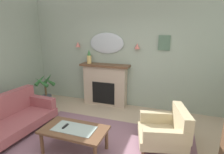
{
  "coord_description": "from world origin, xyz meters",
  "views": [
    {
      "loc": [
        1.09,
        -2.21,
        2.04
      ],
      "look_at": [
        -0.1,
        1.21,
        1.1
      ],
      "focal_mm": 28.76,
      "sensor_mm": 36.0,
      "label": 1
    }
  ],
  "objects": [
    {
      "name": "mantel_vase_left",
      "position": [
        -1.12,
        2.21,
        1.33
      ],
      "size": [
        0.12,
        0.12,
        0.38
      ],
      "color": "tan",
      "rests_on": "fireplace"
    },
    {
      "name": "tv_remote",
      "position": [
        -0.57,
        0.13,
        0.45
      ],
      "size": [
        0.04,
        0.16,
        0.02
      ],
      "primitive_type": "cube",
      "color": "black",
      "rests_on": "coffee_table"
    },
    {
      "name": "potted_plant_corner_palm",
      "position": [
        -2.27,
        1.71,
        0.39
      ],
      "size": [
        0.48,
        0.49,
        0.88
      ],
      "color": "#474C56",
      "rests_on": "ground"
    },
    {
      "name": "armchair_by_coffee_table",
      "position": [
        1.06,
        0.86,
        0.31
      ],
      "size": [
        0.99,
        0.98,
        0.71
      ],
      "color": "tan",
      "rests_on": "ground"
    },
    {
      "name": "coffee_table",
      "position": [
        -0.4,
        0.13,
        0.38
      ],
      "size": [
        1.1,
        0.6,
        0.45
      ],
      "color": "brown",
      "rests_on": "ground"
    },
    {
      "name": "fireplace",
      "position": [
        -0.67,
        2.24,
        0.57
      ],
      "size": [
        1.36,
        0.36,
        1.16
      ],
      "color": "tan",
      "rests_on": "ground"
    },
    {
      "name": "wall_back",
      "position": [
        0.0,
        2.46,
        1.47
      ],
      "size": [
        6.74,
        0.1,
        2.94
      ],
      "primitive_type": "cube",
      "color": "#93A393",
      "rests_on": "ground"
    },
    {
      "name": "patterned_rug",
      "position": [
        0.0,
        0.2,
        0.01
      ],
      "size": [
        3.2,
        2.4,
        0.01
      ],
      "primitive_type": "cube",
      "color": "#7F5B6B",
      "rests_on": "ground"
    },
    {
      "name": "wall_mirror",
      "position": [
        -0.67,
        2.38,
        1.71
      ],
      "size": [
        0.96,
        0.06,
        0.56
      ],
      "primitive_type": "ellipsoid",
      "color": "#B2BCC6"
    },
    {
      "name": "framed_picture",
      "position": [
        0.83,
        2.39,
        1.75
      ],
      "size": [
        0.28,
        0.03,
        0.36
      ],
      "primitive_type": "cube",
      "color": "#4C6B56"
    },
    {
      "name": "wall_sconce_right",
      "position": [
        0.18,
        2.33,
        1.66
      ],
      "size": [
        0.14,
        0.14,
        0.14
      ],
      "primitive_type": "cone",
      "color": "#D17066"
    },
    {
      "name": "floral_couch",
      "position": [
        -1.98,
        0.22,
        0.32
      ],
      "size": [
        0.94,
        1.76,
        0.76
      ],
      "color": "#934C51",
      "rests_on": "ground"
    },
    {
      "name": "wall_sconce_left",
      "position": [
        -1.52,
        2.33,
        1.66
      ],
      "size": [
        0.14,
        0.14,
        0.14
      ],
      "primitive_type": "cone",
      "color": "#D17066"
    }
  ]
}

